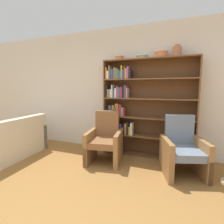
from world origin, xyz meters
TOP-DOWN VIEW (x-y plane):
  - ground_plane at (0.00, 0.00)m, footprint 24.00×24.00m
  - wall_back at (0.00, 2.33)m, footprint 12.00×0.06m
  - bookshelf at (0.24, 2.16)m, footprint 1.89×0.30m
  - bowl_stoneware at (-0.18, 2.14)m, footprint 0.19×0.19m
  - bowl_sage at (0.30, 2.14)m, footprint 0.25×0.25m
  - bowl_terracotta at (0.67, 2.14)m, footprint 0.26×0.26m
  - vase_tall at (0.96, 2.14)m, footprint 0.17×0.17m
  - couch at (-2.21, 1.01)m, footprint 0.98×1.51m
  - armchair_leather at (-0.29, 1.60)m, footprint 0.75×0.78m
  - armchair_cushioned at (1.14, 1.60)m, footprint 0.82×0.85m

SIDE VIEW (x-z plane):
  - ground_plane at x=0.00m, z-range 0.00..0.00m
  - couch at x=-2.21m, z-range -0.13..0.71m
  - armchair_leather at x=-0.29m, z-range -0.08..0.90m
  - armchair_cushioned at x=1.14m, z-range -0.08..0.90m
  - bookshelf at x=0.24m, z-range 0.00..2.02m
  - wall_back at x=0.00m, z-range 0.00..2.75m
  - bowl_sage at x=0.30m, z-range 2.03..2.10m
  - bowl_stoneware at x=-0.18m, z-range 2.03..2.12m
  - bowl_terracotta at x=0.67m, z-range 2.03..2.15m
  - vase_tall at x=0.96m, z-range 2.01..2.23m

